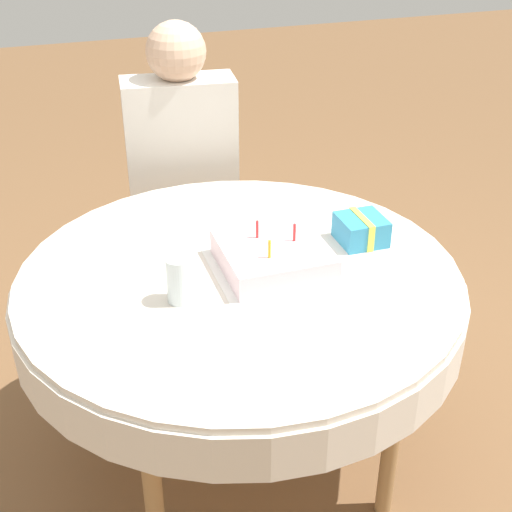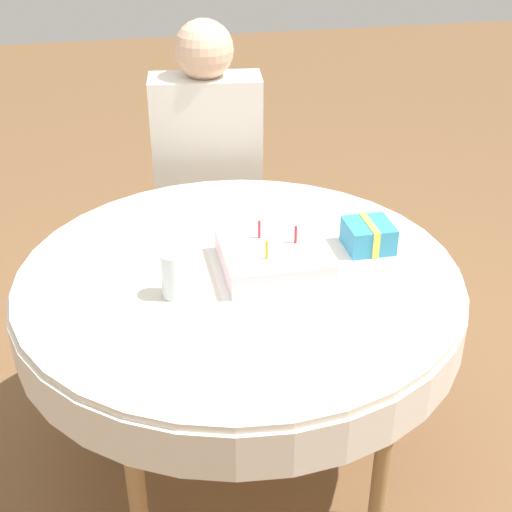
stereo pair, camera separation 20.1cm
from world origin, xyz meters
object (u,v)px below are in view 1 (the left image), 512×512
object	(u,v)px
person	(182,153)
drinking_glass	(179,280)
gift_box	(361,230)
chair	(183,202)
birthday_cake	(273,256)

from	to	relation	value
person	drinking_glass	distance (m)	0.98
person	gift_box	bearing A→B (deg)	-58.81
chair	drinking_glass	bearing A→B (deg)	-96.20
birthday_cake	drinking_glass	distance (m)	0.30
drinking_glass	gift_box	world-z (taller)	drinking_glass
chair	person	distance (m)	0.27
gift_box	person	bearing A→B (deg)	114.40
chair	gift_box	bearing A→B (deg)	-61.63
drinking_glass	gift_box	bearing A→B (deg)	13.56
person	gift_box	world-z (taller)	person
chair	gift_box	distance (m)	1.00
birthday_cake	gift_box	bearing A→B (deg)	11.77
gift_box	drinking_glass	bearing A→B (deg)	-166.44
birthday_cake	gift_box	size ratio (longest dim) A/B	2.07
birthday_cake	gift_box	distance (m)	0.31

